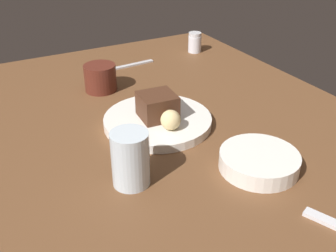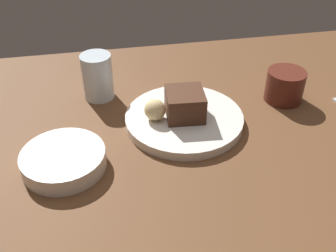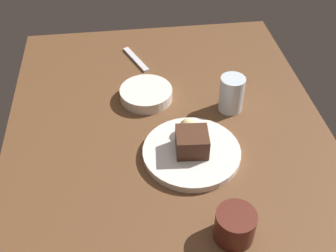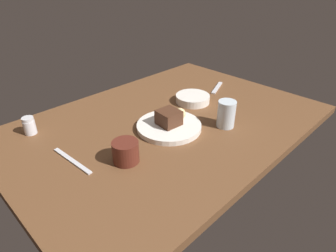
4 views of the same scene
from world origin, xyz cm
name	(u,v)px [view 4 (image 4 of 4)]	position (x,y,z in cm)	size (l,w,h in cm)	color
dining_table	(167,124)	(0.00, 0.00, 1.50)	(120.00, 84.00, 3.00)	brown
dessert_plate	(169,126)	(3.54, 4.57, 3.95)	(23.90, 23.90, 1.90)	white
chocolate_cake_slice	(169,118)	(3.62, 4.54, 7.63)	(7.63, 7.41, 5.44)	#472819
bread_roll	(180,114)	(-2.39, 4.54, 7.03)	(4.26, 4.26, 4.26)	#DBC184
salt_shaker	(29,126)	(41.16, -28.29, 6.15)	(4.28, 4.28, 6.40)	silver
water_glass	(226,114)	(-12.81, 18.14, 8.07)	(6.66, 6.66, 10.14)	silver
side_bowl	(193,99)	(-20.17, -4.37, 4.60)	(14.79, 14.79, 3.21)	white
coffee_cup	(126,152)	(27.06, 9.20, 6.47)	(8.25, 8.25, 6.94)	#562319
dessert_spoon	(217,88)	(-40.14, -5.92, 3.35)	(15.00, 1.80, 0.70)	silver
butter_knife	(72,161)	(39.16, -2.61, 3.25)	(19.00, 1.40, 0.50)	silver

